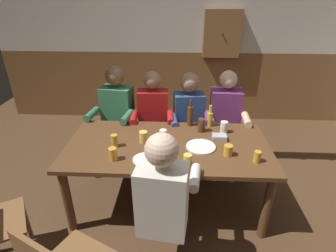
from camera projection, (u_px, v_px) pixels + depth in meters
name	position (u px, v px, depth m)	size (l,w,h in m)	color
ground_plane	(167.00, 211.00, 2.80)	(6.87, 6.87, 0.00)	#4C331E
back_wall_upper	(175.00, 9.00, 4.09)	(5.73, 0.12, 1.27)	beige
back_wall_wainscot	(174.00, 86.00, 4.64)	(5.73, 0.12, 1.15)	brown
dining_table	(168.00, 152.00, 2.64)	(1.94, 0.97, 0.72)	brown
person_0	(116.00, 114.00, 3.27)	(0.54, 0.57, 1.27)	#33724C
person_1	(153.00, 118.00, 3.26)	(0.52, 0.52, 1.22)	#AD1919
person_2	(190.00, 118.00, 3.24)	(0.53, 0.55, 1.21)	#2D4C84
person_3	(225.00, 118.00, 3.22)	(0.52, 0.55, 1.24)	#6B2D66
person_4	(164.00, 198.00, 1.97)	(0.52, 0.57, 1.26)	silver
condiment_caddy	(219.00, 137.00, 2.67)	(0.14, 0.10, 0.05)	#B2B7BC
plate_0	(145.00, 160.00, 2.35)	(0.21, 0.21, 0.01)	white
plate_1	(201.00, 147.00, 2.54)	(0.28, 0.28, 0.01)	white
bottle_0	(190.00, 116.00, 2.91)	(0.06, 0.06, 0.29)	#593314
bottle_1	(210.00, 118.00, 2.91)	(0.06, 0.06, 0.24)	gold
pint_glass_0	(113.00, 154.00, 2.34)	(0.07, 0.07, 0.12)	gold
pint_glass_1	(224.00, 127.00, 2.78)	(0.08, 0.08, 0.12)	white
pint_glass_2	(202.00, 125.00, 2.80)	(0.08, 0.08, 0.14)	#4C2D19
pint_glass_3	(114.00, 141.00, 2.54)	(0.06, 0.06, 0.12)	gold
pint_glass_4	(228.00, 150.00, 2.40)	(0.08, 0.08, 0.10)	gold
pint_glass_5	(163.00, 135.00, 2.64)	(0.07, 0.07, 0.11)	white
pint_glass_6	(257.00, 157.00, 2.31)	(0.06, 0.06, 0.10)	gold
pint_glass_7	(143.00, 137.00, 2.61)	(0.08, 0.08, 0.11)	#E5C64C
pint_glass_8	(188.00, 161.00, 2.25)	(0.07, 0.07, 0.12)	#E5C64C
wall_dart_cabinet	(222.00, 34.00, 4.09)	(0.56, 0.15, 0.70)	brown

